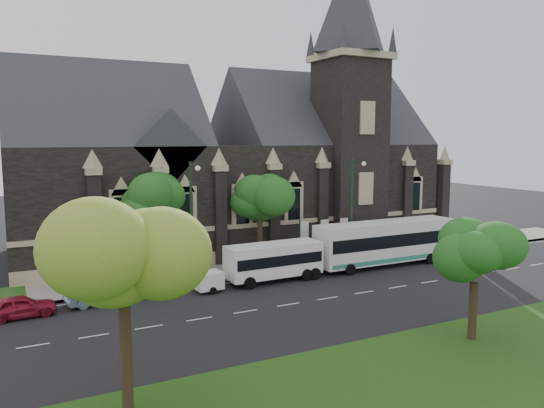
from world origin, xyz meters
TOP-DOWN VIEW (x-y plane):
  - ground at (0.00, 0.00)m, footprint 160.00×160.00m
  - sidewalk at (0.00, 9.50)m, footprint 80.00×5.00m
  - museum at (5.12, 18.78)m, footprint 40.00×17.70m
  - tree_park_near at (-11.77, -8.77)m, footprint 4.42×4.42m
  - tree_park_east at (6.18, -9.32)m, footprint 3.40×3.40m
  - tree_walk_right at (3.21, 10.71)m, footprint 4.08×4.08m
  - tree_walk_left at (-5.80, 10.70)m, footprint 3.91×3.91m
  - street_lamp_near at (10.00, 7.09)m, footprint 0.36×1.88m
  - street_lamp_mid at (-4.00, 7.09)m, footprint 0.36×1.88m
  - banner_flag_left at (6.29, 9.00)m, footprint 0.90×0.10m
  - banner_flag_center at (8.29, 9.00)m, footprint 0.90×0.10m
  - banner_flag_right at (10.29, 9.00)m, footprint 0.90×0.10m
  - tour_coach at (12.32, 5.61)m, footprint 12.75×2.95m
  - shuttle_bus at (1.79, 5.50)m, footprint 7.39×2.74m
  - box_trailer at (-3.59, 5.00)m, footprint 2.71×1.59m
  - sedan at (-10.53, 5.72)m, footprint 4.92×2.12m
  - car_far_red at (-15.43, 5.05)m, footprint 4.12×1.86m

SIDE VIEW (x-z plane):
  - ground at x=0.00m, z-range 0.00..0.00m
  - sidewalk at x=0.00m, z-range 0.00..0.15m
  - car_far_red at x=-15.43m, z-range 0.00..1.37m
  - sedan at x=-10.53m, z-range 0.00..1.58m
  - box_trailer at x=-3.59m, z-range 0.10..1.51m
  - shuttle_bus at x=1.79m, z-range 0.22..3.05m
  - tour_coach at x=12.32m, z-range 0.16..3.88m
  - banner_flag_left at x=6.29m, z-range 0.38..4.38m
  - banner_flag_center at x=8.29m, z-range 0.38..4.38m
  - banner_flag_right at x=10.29m, z-range 0.38..4.38m
  - tree_park_east at x=6.18m, z-range 1.48..7.76m
  - street_lamp_near at x=10.00m, z-range 0.61..9.61m
  - street_lamp_mid at x=-4.00m, z-range 0.61..9.61m
  - tree_walk_left at x=-5.80m, z-range 1.91..9.55m
  - tree_walk_right at x=3.21m, z-range 1.92..9.72m
  - tree_park_near at x=-11.77m, z-range 2.14..10.70m
  - museum at x=5.12m, z-range -6.78..23.12m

